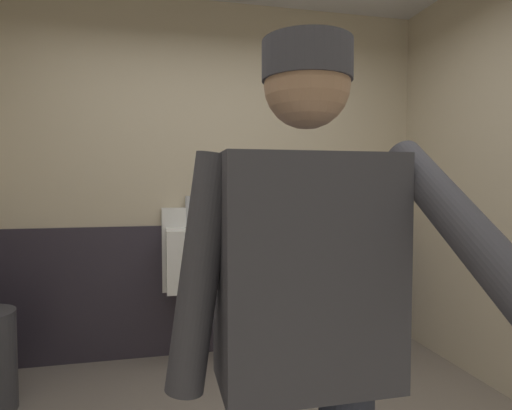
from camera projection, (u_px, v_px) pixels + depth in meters
name	position (u px, v px, depth m)	size (l,w,h in m)	color
wall_back	(207.00, 179.00, 3.37)	(4.08, 0.12, 2.75)	beige
wainscot_band_back	(208.00, 288.00, 3.34)	(3.48, 0.03, 1.01)	#2D2833
urinal_left	(190.00, 258.00, 3.15)	(0.40, 0.34, 1.24)	white
urinal_middle	(286.00, 255.00, 3.32)	(0.40, 0.34, 1.24)	white
privacy_divider_panel	(241.00, 235.00, 3.16)	(0.04, 0.40, 0.90)	#4C4C51
person	(307.00, 331.00, 1.02)	(0.64, 0.60, 1.67)	#2D3342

